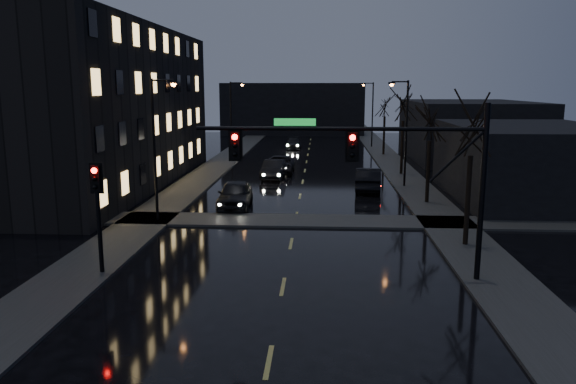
# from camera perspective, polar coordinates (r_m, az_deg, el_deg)

# --- Properties ---
(sidewalk_left) EXTENTS (3.00, 140.00, 0.12)m
(sidewalk_left) POSITION_cam_1_polar(r_m,az_deg,el_deg) (49.10, -8.35, 1.79)
(sidewalk_left) COLOR #2D2D2B
(sidewalk_left) RESTS_ON ground
(sidewalk_right) EXTENTS (3.00, 140.00, 0.12)m
(sidewalk_right) POSITION_cam_1_polar(r_m,az_deg,el_deg) (48.62, 11.69, 1.60)
(sidewalk_right) COLOR #2D2D2B
(sidewalk_right) RESTS_ON ground
(sidewalk_cross) EXTENTS (40.00, 3.00, 0.12)m
(sidewalk_cross) POSITION_cam_1_polar(r_m,az_deg,el_deg) (31.94, 0.74, -2.93)
(sidewalk_cross) COLOR #2D2D2B
(sidewalk_cross) RESTS_ON ground
(apartment_block) EXTENTS (12.00, 30.00, 12.00)m
(apartment_block) POSITION_cam_1_polar(r_m,az_deg,el_deg) (46.14, -19.71, 8.13)
(apartment_block) COLOR black
(apartment_block) RESTS_ON ground
(commercial_right_near) EXTENTS (10.00, 14.00, 5.00)m
(commercial_right_near) POSITION_cam_1_polar(r_m,az_deg,el_deg) (41.33, 23.28, 2.77)
(commercial_right_near) COLOR black
(commercial_right_near) RESTS_ON ground
(commercial_right_far) EXTENTS (12.00, 18.00, 6.00)m
(commercial_right_far) POSITION_cam_1_polar(r_m,az_deg,el_deg) (62.65, 17.83, 6.02)
(commercial_right_far) COLOR black
(commercial_right_far) RESTS_ON ground
(far_block) EXTENTS (22.00, 10.00, 8.00)m
(far_block) POSITION_cam_1_polar(r_m,az_deg,el_deg) (90.68, 0.54, 8.48)
(far_block) COLOR black
(far_block) RESTS_ON ground
(signal_mast) EXTENTS (11.11, 0.41, 7.00)m
(signal_mast) POSITION_cam_1_polar(r_m,az_deg,el_deg) (21.81, 9.79, 3.36)
(signal_mast) COLOR black
(signal_mast) RESTS_ON ground
(signal_pole_left) EXTENTS (0.35, 0.41, 4.53)m
(signal_pole_left) POSITION_cam_1_polar(r_m,az_deg,el_deg) (23.71, -18.77, -1.03)
(signal_pole_left) COLOR black
(signal_pole_left) RESTS_ON ground
(tree_near) EXTENTS (3.52, 3.52, 8.08)m
(tree_near) POSITION_cam_1_polar(r_m,az_deg,el_deg) (27.45, 18.27, 7.30)
(tree_near) COLOR black
(tree_near) RESTS_ON ground
(tree_mid_a) EXTENTS (3.30, 3.30, 7.58)m
(tree_mid_a) POSITION_cam_1_polar(r_m,az_deg,el_deg) (37.21, 14.31, 7.67)
(tree_mid_a) COLOR black
(tree_mid_a) RESTS_ON ground
(tree_mid_b) EXTENTS (3.74, 3.74, 8.59)m
(tree_mid_b) POSITION_cam_1_polar(r_m,az_deg,el_deg) (49.02, 11.70, 9.36)
(tree_mid_b) COLOR black
(tree_mid_b) RESTS_ON ground
(tree_far) EXTENTS (3.43, 3.43, 7.88)m
(tree_far) POSITION_cam_1_polar(r_m,az_deg,el_deg) (62.91, 9.84, 9.19)
(tree_far) COLOR black
(tree_far) RESTS_ON ground
(streetlight_l_near) EXTENTS (1.53, 0.28, 8.00)m
(streetlight_l_near) POSITION_cam_1_polar(r_m,az_deg,el_deg) (31.92, -13.08, 5.37)
(streetlight_l_near) COLOR black
(streetlight_l_near) RESTS_ON ground
(streetlight_l_far) EXTENTS (1.53, 0.28, 8.00)m
(streetlight_l_far) POSITION_cam_1_polar(r_m,az_deg,el_deg) (58.26, -5.60, 7.91)
(streetlight_l_far) COLOR black
(streetlight_l_far) RESTS_ON ground
(streetlight_r_mid) EXTENTS (1.53, 0.28, 8.00)m
(streetlight_r_mid) POSITION_cam_1_polar(r_m,az_deg,el_deg) (43.04, 11.66, 6.75)
(streetlight_r_mid) COLOR black
(streetlight_r_mid) RESTS_ON ground
(streetlight_r_far) EXTENTS (1.53, 0.28, 8.00)m
(streetlight_r_far) POSITION_cam_1_polar(r_m,az_deg,el_deg) (70.83, 8.42, 8.35)
(streetlight_r_far) COLOR black
(streetlight_r_far) RESTS_ON ground
(oncoming_car_a) EXTENTS (2.16, 5.03, 1.69)m
(oncoming_car_a) POSITION_cam_1_polar(r_m,az_deg,el_deg) (35.68, -5.39, -0.23)
(oncoming_car_a) COLOR black
(oncoming_car_a) RESTS_ON ground
(oncoming_car_b) EXTENTS (1.91, 4.74, 1.53)m
(oncoming_car_b) POSITION_cam_1_polar(r_m,az_deg,el_deg) (46.66, -1.48, 2.31)
(oncoming_car_b) COLOR black
(oncoming_car_b) RESTS_ON ground
(oncoming_car_c) EXTENTS (2.51, 5.32, 1.47)m
(oncoming_car_c) POSITION_cam_1_polar(r_m,az_deg,el_deg) (50.00, -0.83, 2.85)
(oncoming_car_c) COLOR black
(oncoming_car_c) RESTS_ON ground
(oncoming_car_d) EXTENTS (2.19, 4.74, 1.34)m
(oncoming_car_d) POSITION_cam_1_polar(r_m,az_deg,el_deg) (68.97, 0.55, 4.98)
(oncoming_car_d) COLOR black
(oncoming_car_d) RESTS_ON ground
(lead_car) EXTENTS (2.25, 5.26, 1.68)m
(lead_car) POSITION_cam_1_polar(r_m,az_deg,el_deg) (41.77, 8.18, 1.32)
(lead_car) COLOR black
(lead_car) RESTS_ON ground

